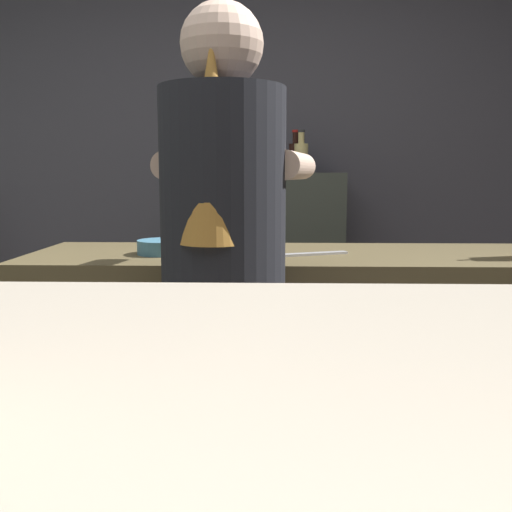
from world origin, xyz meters
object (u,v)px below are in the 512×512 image
object	(u,v)px
bartender	(223,264)
bottle_hot_sauce	(247,157)
mixing_bowl	(163,247)
bottle_vinegar	(295,156)
bottle_soy	(301,156)
chefs_knife	(315,254)

from	to	relation	value
bartender	bottle_hot_sauce	size ratio (longest dim) A/B	7.36
mixing_bowl	bottle_hot_sauce	xyz separation A→B (m)	(0.24, 1.28, 0.34)
bottle_vinegar	bottle_hot_sauce	bearing A→B (deg)	178.27
bartender	mixing_bowl	distance (m)	0.48
bartender	mixing_bowl	xyz separation A→B (m)	(-0.24, 0.42, -0.01)
bottle_hot_sauce	bottle_soy	distance (m)	0.32
bottle_hot_sauce	bottle_vinegar	distance (m)	0.27
bartender	chefs_knife	xyz separation A→B (m)	(0.28, 0.41, -0.03)
bartender	bottle_vinegar	bearing A→B (deg)	2.66
bartender	bottle_soy	xyz separation A→B (m)	(0.29, 1.57, 0.34)
chefs_knife	bottle_soy	size ratio (longest dim) A/B	1.06
mixing_bowl	bottle_vinegar	world-z (taller)	bottle_vinegar
bartender	bottle_hot_sauce	distance (m)	1.73
bottle_soy	bottle_vinegar	world-z (taller)	bottle_vinegar
mixing_bowl	bottle_vinegar	size ratio (longest dim) A/B	0.76
bartender	mixing_bowl	bearing A→B (deg)	41.91
bartender	chefs_knife	size ratio (longest dim) A/B	6.84
bottle_soy	bottle_vinegar	size ratio (longest dim) A/B	0.96
bartender	bottle_soy	distance (m)	1.63
bartender	bottle_soy	size ratio (longest dim) A/B	7.25
bottle_hot_sauce	bottle_soy	world-z (taller)	bottle_soy
bottle_hot_sauce	bottle_soy	xyz separation A→B (m)	(0.30, -0.13, 0.00)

